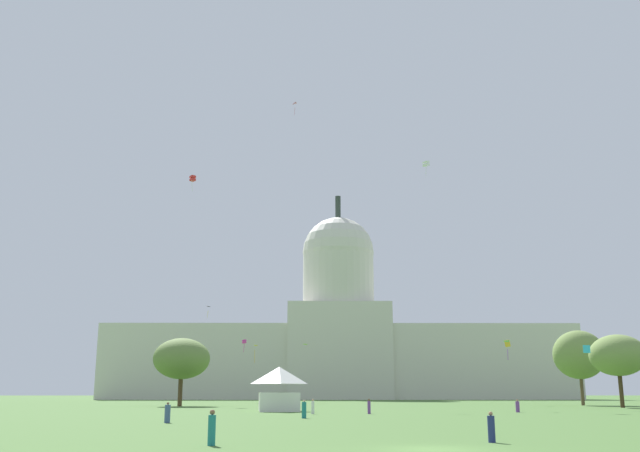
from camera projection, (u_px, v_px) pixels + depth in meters
name	position (u px, v px, depth m)	size (l,w,h in m)	color
ground_plane	(433.00, 449.00, 31.40)	(800.00, 800.00, 0.00)	#42662D
capitol_building	(339.00, 343.00, 225.61)	(146.35, 26.43, 65.94)	beige
event_tent	(279.00, 388.00, 90.65)	(5.88, 7.06, 5.58)	white
tree_west_mid	(182.00, 359.00, 122.87)	(11.94, 12.54, 11.51)	#4C3823
tree_east_far	(579.00, 355.00, 130.10)	(12.64, 11.98, 13.46)	brown
tree_east_near	(618.00, 355.00, 111.83)	(11.98, 11.97, 11.29)	#42301E
person_denim_mid_left	(167.00, 414.00, 57.57)	(0.63, 0.63, 1.64)	#3D5684
person_teal_back_left	(212.00, 429.00, 33.63)	(0.51, 0.51, 1.66)	#1E757A
person_purple_near_tent	(518.00, 407.00, 86.02)	(0.61, 0.61, 1.55)	#703D93
person_white_edge_east	(313.00, 407.00, 80.08)	(0.39, 0.39, 1.66)	silver
person_navy_near_tree_west	(491.00, 428.00, 35.62)	(0.44, 0.44, 1.51)	navy
person_teal_near_tree_east	(304.00, 410.00, 67.11)	(0.52, 0.52, 1.72)	#1E757A
person_purple_edge_west	(369.00, 407.00, 80.20)	(0.49, 0.49, 1.67)	#703D93
kite_cyan_low	(587.00, 349.00, 98.42)	(0.99, 0.42, 1.11)	#33BCDB
kite_yellow_low	(254.00, 348.00, 144.63)	(1.10, 1.34, 3.50)	yellow
kite_red_high	(193.00, 178.00, 161.88)	(1.55, 1.55, 3.80)	red
kite_lime_low	(303.00, 346.00, 156.59)	(1.41, 1.49, 0.20)	#8CD133
kite_gold_low	(507.00, 343.00, 130.96)	(1.14, 0.80, 1.31)	gold
kite_white_high	(426.00, 164.00, 124.85)	(1.32, 1.32, 2.93)	white
kite_magenta_low	(244.00, 342.00, 163.21)	(1.06, 1.03, 2.91)	#D1339E
kite_black_mid	(207.00, 307.00, 192.12)	(1.29, 1.85, 3.15)	black
kite_green_low	(510.00, 343.00, 94.56)	(1.45, 1.63, 2.38)	green
kite_pink_high	(296.00, 105.00, 145.96)	(1.20, 1.43, 2.46)	pink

